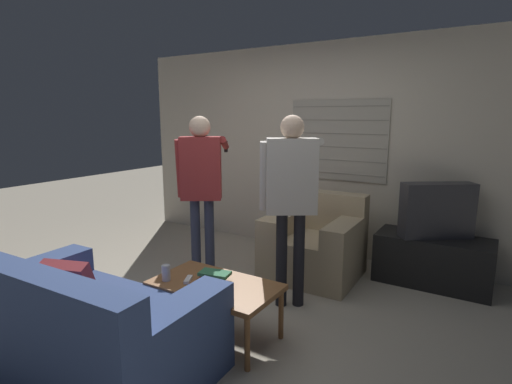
{
  "coord_description": "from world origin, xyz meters",
  "views": [
    {
      "loc": [
        1.99,
        -2.57,
        1.69
      ],
      "look_at": [
        0.09,
        0.5,
        1.0
      ],
      "focal_mm": 28.0,
      "sensor_mm": 36.0,
      "label": 1
    }
  ],
  "objects_px": {
    "couch_blue": "(86,329)",
    "person_right_standing": "(291,187)",
    "spare_remote": "(188,280)",
    "book_stack": "(214,275)",
    "soda_can": "(166,273)",
    "coffee_table": "(215,288)",
    "tv": "(437,210)",
    "armchair_beige": "(315,244)",
    "person_left_standing": "(201,177)"
  },
  "relations": [
    {
      "from": "book_stack",
      "to": "soda_can",
      "type": "relative_size",
      "value": 2.05
    },
    {
      "from": "spare_remote",
      "to": "coffee_table",
      "type": "bearing_deg",
      "value": -5.61
    },
    {
      "from": "book_stack",
      "to": "spare_remote",
      "type": "relative_size",
      "value": 1.92
    },
    {
      "from": "coffee_table",
      "to": "person_left_standing",
      "type": "height_order",
      "value": "person_left_standing"
    },
    {
      "from": "couch_blue",
      "to": "armchair_beige",
      "type": "bearing_deg",
      "value": 73.06
    },
    {
      "from": "soda_can",
      "to": "book_stack",
      "type": "bearing_deg",
      "value": 33.56
    },
    {
      "from": "person_left_standing",
      "to": "book_stack",
      "type": "bearing_deg",
      "value": -79.22
    },
    {
      "from": "book_stack",
      "to": "coffee_table",
      "type": "bearing_deg",
      "value": -42.77
    },
    {
      "from": "couch_blue",
      "to": "spare_remote",
      "type": "xyz_separation_m",
      "value": [
        0.26,
        0.72,
        0.14
      ]
    },
    {
      "from": "couch_blue",
      "to": "person_right_standing",
      "type": "height_order",
      "value": "person_right_standing"
    },
    {
      "from": "coffee_table",
      "to": "spare_remote",
      "type": "bearing_deg",
      "value": -158.98
    },
    {
      "from": "soda_can",
      "to": "spare_remote",
      "type": "relative_size",
      "value": 0.94
    },
    {
      "from": "person_right_standing",
      "to": "soda_can",
      "type": "distance_m",
      "value": 1.26
    },
    {
      "from": "tv",
      "to": "soda_can",
      "type": "relative_size",
      "value": 5.45
    },
    {
      "from": "couch_blue",
      "to": "book_stack",
      "type": "xyz_separation_m",
      "value": [
        0.41,
        0.85,
        0.17
      ]
    },
    {
      "from": "tv",
      "to": "armchair_beige",
      "type": "bearing_deg",
      "value": -15.01
    },
    {
      "from": "person_right_standing",
      "to": "spare_remote",
      "type": "bearing_deg",
      "value": -149.97
    },
    {
      "from": "couch_blue",
      "to": "tv",
      "type": "height_order",
      "value": "tv"
    },
    {
      "from": "person_left_standing",
      "to": "soda_can",
      "type": "relative_size",
      "value": 13.42
    },
    {
      "from": "spare_remote",
      "to": "book_stack",
      "type": "bearing_deg",
      "value": 12.82
    },
    {
      "from": "coffee_table",
      "to": "tv",
      "type": "xyz_separation_m",
      "value": [
        1.27,
        1.95,
        0.38
      ]
    },
    {
      "from": "spare_remote",
      "to": "person_right_standing",
      "type": "bearing_deg",
      "value": 36.03
    },
    {
      "from": "armchair_beige",
      "to": "couch_blue",
      "type": "bearing_deg",
      "value": 73.83
    },
    {
      "from": "coffee_table",
      "to": "book_stack",
      "type": "bearing_deg",
      "value": 137.23
    },
    {
      "from": "soda_can",
      "to": "tv",
      "type": "bearing_deg",
      "value": 52.34
    },
    {
      "from": "coffee_table",
      "to": "armchair_beige",
      "type": "bearing_deg",
      "value": 84.27
    },
    {
      "from": "person_right_standing",
      "to": "soda_can",
      "type": "xyz_separation_m",
      "value": [
        -0.6,
        -0.94,
        -0.59
      ]
    },
    {
      "from": "coffee_table",
      "to": "person_right_standing",
      "type": "relative_size",
      "value": 0.57
    },
    {
      "from": "couch_blue",
      "to": "soda_can",
      "type": "xyz_separation_m",
      "value": [
        0.1,
        0.65,
        0.19
      ]
    },
    {
      "from": "couch_blue",
      "to": "coffee_table",
      "type": "height_order",
      "value": "couch_blue"
    },
    {
      "from": "tv",
      "to": "person_right_standing",
      "type": "distance_m",
      "value": 1.59
    },
    {
      "from": "coffee_table",
      "to": "book_stack",
      "type": "distance_m",
      "value": 0.11
    },
    {
      "from": "armchair_beige",
      "to": "coffee_table",
      "type": "bearing_deg",
      "value": 82.8
    },
    {
      "from": "couch_blue",
      "to": "person_right_standing",
      "type": "bearing_deg",
      "value": 63.86
    },
    {
      "from": "couch_blue",
      "to": "soda_can",
      "type": "bearing_deg",
      "value": 78.71
    },
    {
      "from": "armchair_beige",
      "to": "book_stack",
      "type": "height_order",
      "value": "armchair_beige"
    },
    {
      "from": "couch_blue",
      "to": "spare_remote",
      "type": "height_order",
      "value": "couch_blue"
    },
    {
      "from": "person_left_standing",
      "to": "book_stack",
      "type": "relative_size",
      "value": 6.55
    },
    {
      "from": "tv",
      "to": "spare_remote",
      "type": "height_order",
      "value": "tv"
    },
    {
      "from": "person_left_standing",
      "to": "soda_can",
      "type": "bearing_deg",
      "value": -98.0
    },
    {
      "from": "couch_blue",
      "to": "spare_remote",
      "type": "distance_m",
      "value": 0.78
    },
    {
      "from": "couch_blue",
      "to": "spare_remote",
      "type": "relative_size",
      "value": 12.47
    },
    {
      "from": "coffee_table",
      "to": "soda_can",
      "type": "height_order",
      "value": "soda_can"
    },
    {
      "from": "coffee_table",
      "to": "spare_remote",
      "type": "height_order",
      "value": "spare_remote"
    },
    {
      "from": "armchair_beige",
      "to": "tv",
      "type": "xyz_separation_m",
      "value": [
        1.11,
        0.41,
        0.43
      ]
    },
    {
      "from": "person_left_standing",
      "to": "soda_can",
      "type": "xyz_separation_m",
      "value": [
        0.47,
        -1.02,
        -0.58
      ]
    },
    {
      "from": "person_right_standing",
      "to": "book_stack",
      "type": "distance_m",
      "value": 1.0
    },
    {
      "from": "person_left_standing",
      "to": "book_stack",
      "type": "xyz_separation_m",
      "value": [
        0.78,
        -0.81,
        -0.6
      ]
    },
    {
      "from": "person_left_standing",
      "to": "person_right_standing",
      "type": "xyz_separation_m",
      "value": [
        1.07,
        -0.08,
        0.01
      ]
    },
    {
      "from": "armchair_beige",
      "to": "soda_can",
      "type": "relative_size",
      "value": 7.55
    }
  ]
}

